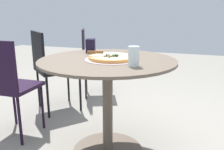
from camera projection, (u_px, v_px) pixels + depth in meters
The scene contains 8 objects.
patio_table at pixel (108, 87), 1.75m from camera, with size 0.98×0.98×0.74m.
pizza_on_tray at pixel (112, 58), 1.67m from camera, with size 0.38×0.38×0.05m.
pizza_server at pixel (103, 53), 1.65m from camera, with size 0.11×0.21×0.02m.
drinking_cup at pixel (134, 56), 1.45m from camera, with size 0.07×0.07×0.12m, color silver.
napkin_dispenser at pixel (91, 45), 1.98m from camera, with size 0.11×0.07×0.11m, color black.
patio_chair_near at pixel (91, 58), 3.05m from camera, with size 0.48×0.48×0.87m.
patio_chair_far at pixel (50, 65), 2.55m from camera, with size 0.59×0.59×0.87m.
patio_chair_corner at pixel (7, 82), 1.97m from camera, with size 0.39×0.39×0.86m.
Camera 1 is at (1.56, 0.59, 1.06)m, focal length 38.20 mm.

